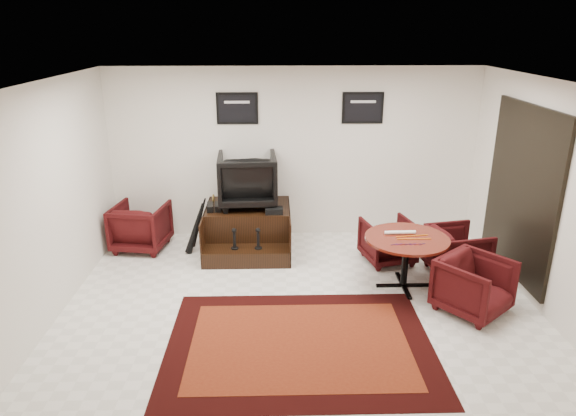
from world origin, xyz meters
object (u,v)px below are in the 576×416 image
object	(u,v)px
armchair_side	(141,224)
meeting_table	(407,244)
shine_podium	(248,229)
shine_chair	(247,177)
table_chair_window	(458,249)
table_chair_back	(388,239)
table_chair_corner	(474,283)

from	to	relation	value
armchair_side	meeting_table	xyz separation A→B (m)	(3.89, -1.40, 0.23)
shine_podium	shine_chair	distance (m)	0.84
shine_podium	table_chair_window	bearing A→B (deg)	-17.72
table_chair_back	table_chair_corner	size ratio (longest dim) A/B	0.92
table_chair_back	table_chair_window	distance (m)	1.01
shine_podium	meeting_table	bearing A→B (deg)	-32.08
meeting_table	table_chair_back	size ratio (longest dim) A/B	1.55
armchair_side	table_chair_back	size ratio (longest dim) A/B	1.13
armchair_side	table_chair_window	size ratio (longest dim) A/B	1.08
table_chair_back	table_chair_corner	distance (m)	1.67
shine_podium	table_chair_corner	size ratio (longest dim) A/B	1.74
shine_podium	table_chair_window	world-z (taller)	table_chair_window
table_chair_back	table_chair_window	world-z (taller)	table_chair_window
armchair_side	shine_chair	bearing A→B (deg)	-167.39
shine_podium	table_chair_back	xyz separation A→B (m)	(2.13, -0.55, 0.05)
armchair_side	meeting_table	distance (m)	4.14
table_chair_window	table_chair_corner	xyz separation A→B (m)	(-0.16, -1.07, 0.01)
armchair_side	shine_podium	bearing A→B (deg)	-172.10
armchair_side	table_chair_back	distance (m)	3.88
armchair_side	table_chair_back	xyz separation A→B (m)	(3.84, -0.58, -0.05)
table_chair_back	table_chair_corner	bearing A→B (deg)	103.52
meeting_table	table_chair_window	world-z (taller)	table_chair_window
meeting_table	table_chair_corner	distance (m)	0.99
shine_chair	meeting_table	size ratio (longest dim) A/B	0.83
shine_podium	armchair_side	distance (m)	1.71
meeting_table	table_chair_back	xyz separation A→B (m)	(-0.06, 0.82, -0.28)
table_chair_back	armchair_side	bearing A→B (deg)	-21.86
shine_podium	meeting_table	xyz separation A→B (m)	(2.19, -1.37, 0.32)
meeting_table	table_chair_window	xyz separation A→B (m)	(0.86, 0.40, -0.26)
meeting_table	table_chair_corner	world-z (taller)	table_chair_corner
shine_podium	meeting_table	distance (m)	2.60
armchair_side	table_chair_back	bearing A→B (deg)	-179.69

